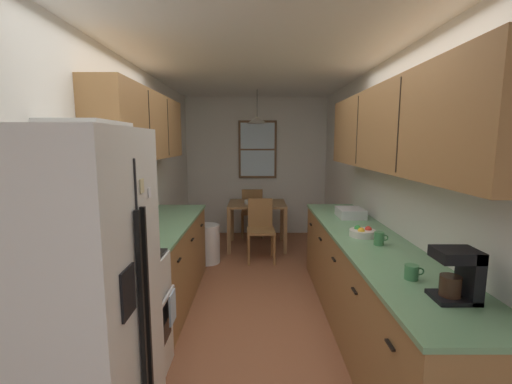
# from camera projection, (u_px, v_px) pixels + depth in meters

# --- Properties ---
(ground_plane) EXTENTS (12.00, 12.00, 0.00)m
(ground_plane) POSITION_uv_depth(u_px,v_px,m) (258.00, 290.00, 4.07)
(ground_plane) COLOR #995B3D
(wall_left) EXTENTS (0.10, 9.00, 2.55)m
(wall_left) POSITION_uv_depth(u_px,v_px,m) (138.00, 183.00, 3.89)
(wall_left) COLOR silver
(wall_left) RESTS_ON ground
(wall_right) EXTENTS (0.10, 9.00, 2.55)m
(wall_right) POSITION_uv_depth(u_px,v_px,m) (378.00, 183.00, 3.88)
(wall_right) COLOR silver
(wall_right) RESTS_ON ground
(wall_back) EXTENTS (4.40, 0.10, 2.55)m
(wall_back) POSITION_uv_depth(u_px,v_px,m) (258.00, 166.00, 6.51)
(wall_back) COLOR silver
(wall_back) RESTS_ON ground
(ceiling_slab) EXTENTS (4.40, 9.00, 0.08)m
(ceiling_slab) POSITION_uv_depth(u_px,v_px,m) (258.00, 62.00, 3.70)
(ceiling_slab) COLOR white
(refrigerator) EXTENTS (0.75, 0.75, 1.81)m
(refrigerator) POSITION_uv_depth(u_px,v_px,m) (70.00, 312.00, 1.71)
(refrigerator) COLOR white
(refrigerator) RESTS_ON ground
(stove_range) EXTENTS (0.66, 0.62, 1.10)m
(stove_range) POSITION_uv_depth(u_px,v_px,m) (119.00, 321.00, 2.47)
(stove_range) COLOR white
(stove_range) RESTS_ON ground
(microwave_over_range) EXTENTS (0.39, 0.60, 0.33)m
(microwave_over_range) POSITION_uv_depth(u_px,v_px,m) (92.00, 146.00, 2.29)
(microwave_over_range) COLOR white
(counter_left) EXTENTS (0.64, 1.95, 0.90)m
(counter_left) POSITION_uv_depth(u_px,v_px,m) (166.00, 262.00, 3.74)
(counter_left) COLOR olive
(counter_left) RESTS_ON ground
(upper_cabinets_left) EXTENTS (0.33, 2.03, 0.66)m
(upper_cabinets_left) POSITION_uv_depth(u_px,v_px,m) (145.00, 126.00, 3.48)
(upper_cabinets_left) COLOR olive
(counter_right) EXTENTS (0.64, 3.30, 0.90)m
(counter_right) POSITION_uv_depth(u_px,v_px,m) (369.00, 286.00, 3.11)
(counter_right) COLOR olive
(counter_right) RESTS_ON ground
(upper_cabinets_right) EXTENTS (0.33, 2.98, 0.70)m
(upper_cabinets_right) POSITION_uv_depth(u_px,v_px,m) (395.00, 128.00, 2.86)
(upper_cabinets_right) COLOR olive
(dining_table) EXTENTS (0.93, 0.79, 0.75)m
(dining_table) POSITION_uv_depth(u_px,v_px,m) (258.00, 210.00, 5.67)
(dining_table) COLOR olive
(dining_table) RESTS_ON ground
(dining_chair_near) EXTENTS (0.42, 0.42, 0.90)m
(dining_chair_near) POSITION_uv_depth(u_px,v_px,m) (262.00, 226.00, 5.09)
(dining_chair_near) COLOR olive
(dining_chair_near) RESTS_ON ground
(dining_chair_far) EXTENTS (0.40, 0.40, 0.90)m
(dining_chair_far) POSITION_uv_depth(u_px,v_px,m) (254.00, 210.00, 6.29)
(dining_chair_far) COLOR olive
(dining_chair_far) RESTS_ON ground
(pendant_light) EXTENTS (0.32, 0.32, 0.52)m
(pendant_light) POSITION_uv_depth(u_px,v_px,m) (259.00, 120.00, 5.46)
(pendant_light) COLOR black
(back_window) EXTENTS (0.71, 0.05, 1.06)m
(back_window) POSITION_uv_depth(u_px,v_px,m) (259.00, 150.00, 6.39)
(back_window) COLOR brown
(trash_bin) EXTENTS (0.34, 0.34, 0.56)m
(trash_bin) POSITION_uv_depth(u_px,v_px,m) (209.00, 244.00, 4.98)
(trash_bin) COLOR white
(trash_bin) RESTS_ON ground
(storage_canister) EXTENTS (0.11, 0.11, 0.20)m
(storage_canister) POSITION_uv_depth(u_px,v_px,m) (137.00, 232.00, 2.84)
(storage_canister) COLOR red
(storage_canister) RESTS_ON counter_left
(dish_towel) EXTENTS (0.02, 0.16, 0.24)m
(dish_towel) POSITION_uv_depth(u_px,v_px,m) (174.00, 307.00, 2.62)
(dish_towel) COLOR silver
(coffee_maker) EXTENTS (0.22, 0.18, 0.28)m
(coffee_maker) POSITION_uv_depth(u_px,v_px,m) (462.00, 274.00, 1.83)
(coffee_maker) COLOR black
(coffee_maker) RESTS_ON counter_right
(mug_by_coffeemaker) EXTENTS (0.12, 0.08, 0.11)m
(mug_by_coffeemaker) POSITION_uv_depth(u_px,v_px,m) (381.00, 239.00, 2.83)
(mug_by_coffeemaker) COLOR #3F7F4C
(mug_by_coffeemaker) RESTS_ON counter_right
(mug_spare) EXTENTS (0.12, 0.08, 0.09)m
(mug_spare) POSITION_uv_depth(u_px,v_px,m) (413.00, 272.00, 2.12)
(mug_spare) COLOR #3F7F4C
(mug_spare) RESTS_ON counter_right
(fruit_bowl) EXTENTS (0.23, 0.23, 0.09)m
(fruit_bowl) POSITION_uv_depth(u_px,v_px,m) (364.00, 232.00, 3.09)
(fruit_bowl) COLOR silver
(fruit_bowl) RESTS_ON counter_right
(dish_rack) EXTENTS (0.28, 0.34, 0.10)m
(dish_rack) POSITION_uv_depth(u_px,v_px,m) (352.00, 213.00, 3.87)
(dish_rack) COLOR silver
(dish_rack) RESTS_ON counter_right
(table_serving_bowl) EXTENTS (0.18, 0.18, 0.06)m
(table_serving_bowl) POSITION_uv_depth(u_px,v_px,m) (251.00, 202.00, 5.56)
(table_serving_bowl) COLOR silver
(table_serving_bowl) RESTS_ON dining_table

